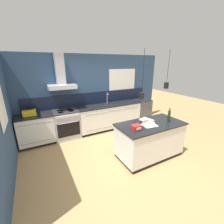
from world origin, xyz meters
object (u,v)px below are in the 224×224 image
at_px(bottle_on_island, 169,116).
at_px(red_supply_box, 137,127).
at_px(dishwasher, 141,111).
at_px(book_stack, 147,121).
at_px(oven_range, 67,124).
at_px(yellow_toolbox, 29,113).

bearing_deg(bottle_on_island, red_supply_box, 179.68).
bearing_deg(dishwasher, book_stack, -126.18).
xyz_separation_m(oven_range, book_stack, (1.59, -1.93, 0.49)).
bearing_deg(book_stack, bottle_on_island, -23.87).
xyz_separation_m(red_supply_box, yellow_toolbox, (-2.08, 2.15, 0.03)).
bearing_deg(bottle_on_island, dishwasher, 67.19).
distance_m(bottle_on_island, yellow_toolbox, 3.75).
distance_m(oven_range, bottle_on_island, 3.07).
bearing_deg(dishwasher, yellow_toolbox, 180.00).
bearing_deg(bottle_on_island, oven_range, 134.24).
relative_size(book_stack, yellow_toolbox, 1.10).
height_order(oven_range, yellow_toolbox, yellow_toolbox).
relative_size(dishwasher, red_supply_box, 4.30).
bearing_deg(book_stack, dishwasher, 53.82).
distance_m(oven_range, dishwasher, 3.01).
bearing_deg(red_supply_box, dishwasher, 48.58).
bearing_deg(dishwasher, oven_range, -179.92).
distance_m(book_stack, red_supply_box, 0.53).
distance_m(red_supply_box, yellow_toolbox, 2.99).
height_order(oven_range, dishwasher, same).
relative_size(oven_range, dishwasher, 1.00).
bearing_deg(yellow_toolbox, book_stack, -37.06).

